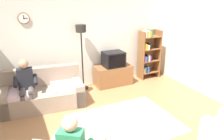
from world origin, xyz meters
TOP-DOWN VIEW (x-y plane):
  - ground_plane at (0.00, 0.00)m, footprint 12.00×12.00m
  - back_wall_assembly at (-0.00, 2.66)m, footprint 6.20×0.17m
  - couch at (-1.29, 1.79)m, footprint 1.97×1.05m
  - tv_stand at (0.83, 2.25)m, footprint 1.10×0.56m
  - tv at (0.83, 2.23)m, footprint 0.60×0.49m
  - bookshelf at (2.10, 2.32)m, footprint 0.68×0.36m
  - floor_lamp at (-0.08, 2.35)m, footprint 0.28×0.28m
  - area_rug at (0.15, 0.25)m, footprint 2.20×1.70m
  - person_on_couch at (-1.64, 1.68)m, footprint 0.54×0.56m

SIDE VIEW (x-z plane):
  - ground_plane at x=0.00m, z-range 0.00..0.00m
  - area_rug at x=0.15m, z-range 0.00..0.01m
  - tv_stand at x=0.83m, z-range 0.00..0.59m
  - couch at x=-1.29m, z-range -0.14..0.76m
  - person_on_couch at x=-1.64m, z-range 0.08..1.32m
  - tv at x=0.83m, z-range 0.59..1.03m
  - bookshelf at x=2.10m, z-range 0.03..1.60m
  - back_wall_assembly at x=0.00m, z-range 0.00..2.70m
  - floor_lamp at x=-0.08m, z-range 0.53..2.38m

